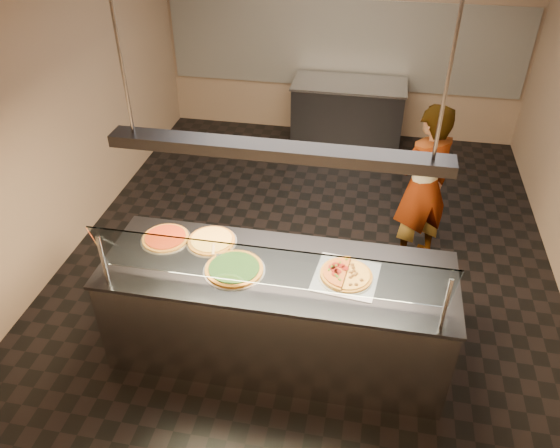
% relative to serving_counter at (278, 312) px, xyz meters
% --- Properties ---
extents(ground, '(5.00, 6.00, 0.02)m').
position_rel_serving_counter_xyz_m(ground, '(0.07, 1.42, -0.48)').
color(ground, black).
rests_on(ground, ground).
extents(wall_back, '(5.00, 0.02, 3.00)m').
position_rel_serving_counter_xyz_m(wall_back, '(0.07, 4.43, 1.03)').
color(wall_back, '#967A60').
rests_on(wall_back, ground).
extents(wall_front, '(5.00, 0.02, 3.00)m').
position_rel_serving_counter_xyz_m(wall_front, '(0.07, -1.59, 1.03)').
color(wall_front, '#967A60').
rests_on(wall_front, ground).
extents(wall_left, '(0.02, 6.00, 3.00)m').
position_rel_serving_counter_xyz_m(wall_left, '(-2.44, 1.42, 1.03)').
color(wall_left, '#967A60').
rests_on(wall_left, ground).
extents(tile_band, '(4.90, 0.02, 1.20)m').
position_rel_serving_counter_xyz_m(tile_band, '(0.07, 4.40, 0.83)').
color(tile_band, silver).
rests_on(tile_band, wall_back).
extents(serving_counter, '(2.74, 0.94, 0.93)m').
position_rel_serving_counter_xyz_m(serving_counter, '(0.00, 0.00, 0.00)').
color(serving_counter, '#B7B7BC').
rests_on(serving_counter, ground).
extents(sneeze_guard, '(2.50, 0.18, 0.54)m').
position_rel_serving_counter_xyz_m(sneeze_guard, '(0.00, -0.34, 0.76)').
color(sneeze_guard, '#B7B7BC').
rests_on(sneeze_guard, serving_counter).
extents(perforated_tray, '(0.52, 0.52, 0.01)m').
position_rel_serving_counter_xyz_m(perforated_tray, '(0.53, 0.01, 0.47)').
color(perforated_tray, silver).
rests_on(perforated_tray, serving_counter).
extents(half_pizza_pepperoni, '(0.24, 0.41, 0.05)m').
position_rel_serving_counter_xyz_m(half_pizza_pepperoni, '(0.43, 0.01, 0.50)').
color(half_pizza_pepperoni, brown).
rests_on(half_pizza_pepperoni, perforated_tray).
extents(half_pizza_sausage, '(0.24, 0.41, 0.04)m').
position_rel_serving_counter_xyz_m(half_pizza_sausage, '(0.62, 0.01, 0.49)').
color(half_pizza_sausage, brown).
rests_on(half_pizza_sausage, perforated_tray).
extents(pizza_spinach, '(0.48, 0.48, 0.03)m').
position_rel_serving_counter_xyz_m(pizza_spinach, '(-0.32, -0.07, 0.48)').
color(pizza_spinach, silver).
rests_on(pizza_spinach, serving_counter).
extents(pizza_cheese, '(0.41, 0.41, 0.03)m').
position_rel_serving_counter_xyz_m(pizza_cheese, '(-0.59, 0.24, 0.48)').
color(pizza_cheese, silver).
rests_on(pizza_cheese, serving_counter).
extents(pizza_tomato, '(0.41, 0.41, 0.03)m').
position_rel_serving_counter_xyz_m(pizza_tomato, '(-0.98, 0.20, 0.48)').
color(pizza_tomato, silver).
rests_on(pizza_tomato, serving_counter).
extents(pizza_spatula, '(0.23, 0.22, 0.02)m').
position_rel_serving_counter_xyz_m(pizza_spatula, '(-0.49, 0.08, 0.49)').
color(pizza_spatula, '#B7B7BC').
rests_on(pizza_spatula, pizza_spinach).
extents(prep_table, '(1.53, 0.74, 0.93)m').
position_rel_serving_counter_xyz_m(prep_table, '(0.22, 3.97, 0.00)').
color(prep_table, '#303034').
rests_on(prep_table, ground).
extents(worker, '(0.75, 0.69, 1.71)m').
position_rel_serving_counter_xyz_m(worker, '(1.14, 1.56, 0.39)').
color(worker, '#232127').
rests_on(worker, ground).
extents(heat_lamp_housing, '(2.30, 0.18, 0.08)m').
position_rel_serving_counter_xyz_m(heat_lamp_housing, '(0.00, -0.00, 1.48)').
color(heat_lamp_housing, '#303034').
rests_on(heat_lamp_housing, ceiling).
extents(lamp_rod_left, '(0.02, 0.02, 1.01)m').
position_rel_serving_counter_xyz_m(lamp_rod_left, '(-1.00, -0.00, 2.03)').
color(lamp_rod_left, '#B7B7BC').
rests_on(lamp_rod_left, ceiling).
extents(lamp_rod_right, '(0.02, 0.02, 1.01)m').
position_rel_serving_counter_xyz_m(lamp_rod_right, '(1.00, -0.00, 2.03)').
color(lamp_rod_right, '#B7B7BC').
rests_on(lamp_rod_right, ceiling).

